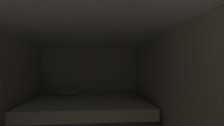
% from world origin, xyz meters
% --- Properties ---
extents(wall_back, '(2.76, 0.05, 2.03)m').
position_xyz_m(wall_back, '(0.00, 4.21, 1.02)').
color(wall_back, beige).
rests_on(wall_back, ground).
extents(wall_right, '(0.05, 4.85, 2.03)m').
position_xyz_m(wall_right, '(1.36, 1.76, 1.02)').
color(wall_right, beige).
rests_on(wall_right, ground).
extents(ceiling_slab, '(2.76, 4.85, 0.05)m').
position_xyz_m(ceiling_slab, '(0.00, 1.76, 2.06)').
color(ceiling_slab, white).
rests_on(ceiling_slab, wall_left).
extents(bed, '(2.54, 1.83, 0.92)m').
position_xyz_m(bed, '(-0.01, 3.23, 0.37)').
color(bed, brown).
rests_on(bed, ground).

